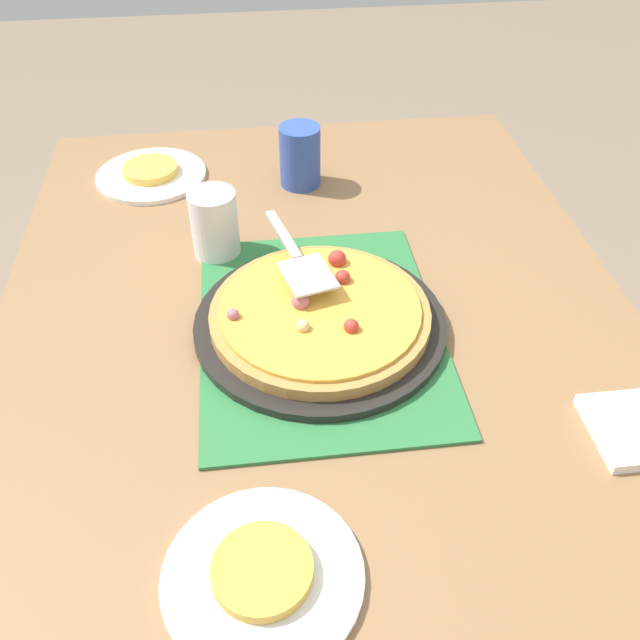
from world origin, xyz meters
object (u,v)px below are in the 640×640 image
(cup_near, at_px, (215,225))
(plate_far_right, at_px, (151,175))
(served_slice_left, at_px, (262,570))
(cup_far, at_px, (300,156))
(napkin_stack, at_px, (637,429))
(pizza, at_px, (320,313))
(plate_near_left, at_px, (263,576))
(served_slice_right, at_px, (150,170))
(pizza_server, at_px, (297,257))
(pizza_pan, at_px, (320,323))

(cup_near, bearing_deg, plate_far_right, 25.07)
(served_slice_left, height_order, cup_far, cup_far)
(napkin_stack, bearing_deg, pizza, 57.06)
(plate_near_left, xyz_separation_m, served_slice_right, (0.89, 0.17, 0.01))
(cup_far, distance_m, pizza_server, 0.35)
(napkin_stack, bearing_deg, plate_near_left, 106.09)
(served_slice_right, bearing_deg, pizza, -150.28)
(plate_far_right, distance_m, pizza_server, 0.48)
(pizza_pan, relative_size, served_slice_right, 3.45)
(pizza, xyz_separation_m, plate_far_right, (0.50, 0.28, -0.03))
(plate_near_left, bearing_deg, napkin_stack, -73.91)
(cup_far, bearing_deg, cup_near, 143.06)
(napkin_stack, bearing_deg, cup_far, 28.29)
(pizza_pan, height_order, pizza, pizza)
(served_slice_left, bearing_deg, served_slice_right, 11.12)
(plate_far_right, bearing_deg, pizza, -150.28)
(napkin_stack, bearing_deg, pizza_server, 50.04)
(pizza, bearing_deg, napkin_stack, -122.94)
(plate_near_left, bearing_deg, cup_near, 4.05)
(napkin_stack, bearing_deg, served_slice_left, 106.09)
(pizza, distance_m, served_slice_right, 0.57)
(served_slice_left, height_order, napkin_stack, served_slice_left)
(cup_near, bearing_deg, pizza_server, -133.82)
(pizza, distance_m, served_slice_left, 0.41)
(served_slice_left, bearing_deg, cup_near, 4.05)
(served_slice_left, relative_size, cup_far, 0.92)
(cup_near, distance_m, napkin_stack, 0.71)
(pizza, distance_m, plate_near_left, 0.41)
(pizza_pan, xyz_separation_m, plate_far_right, (0.50, 0.28, -0.01))
(served_slice_right, xyz_separation_m, pizza_server, (-0.40, -0.26, 0.05))
(pizza, height_order, plate_near_left, pizza)
(served_slice_left, bearing_deg, plate_near_left, 0.00)
(served_slice_left, height_order, served_slice_right, same)
(plate_near_left, distance_m, cup_near, 0.61)
(plate_near_left, xyz_separation_m, napkin_stack, (0.14, -0.49, 0.00))
(pizza, bearing_deg, served_slice_left, 164.37)
(served_slice_left, distance_m, cup_far, 0.84)
(pizza_pan, bearing_deg, served_slice_right, 29.65)
(plate_far_right, relative_size, served_slice_left, 2.00)
(pizza_pan, relative_size, plate_near_left, 1.73)
(pizza, height_order, served_slice_right, pizza)
(plate_near_left, xyz_separation_m, cup_far, (0.83, -0.12, 0.06))
(cup_near, relative_size, pizza_server, 0.51)
(pizza, bearing_deg, plate_far_right, 29.72)
(plate_far_right, distance_m, served_slice_left, 0.91)
(plate_far_right, xyz_separation_m, served_slice_right, (0.00, 0.00, 0.01))
(cup_far, bearing_deg, served_slice_right, 78.68)
(pizza_pan, bearing_deg, pizza_server, 14.46)
(pizza_pan, height_order, served_slice_right, served_slice_right)
(cup_far, bearing_deg, pizza_pan, 178.14)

